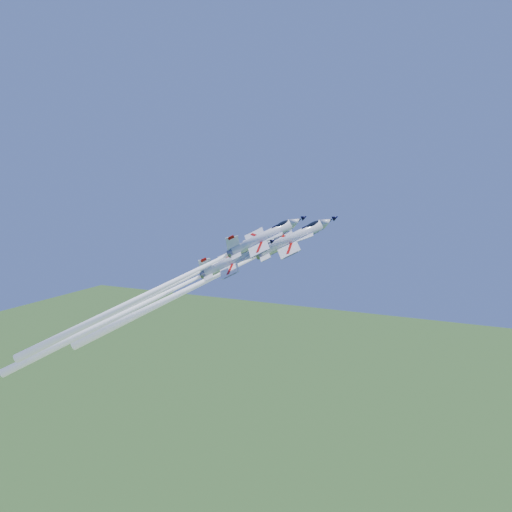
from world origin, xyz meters
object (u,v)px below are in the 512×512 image
at_px(jet_lead, 210,279).
at_px(jet_slot, 142,305).
at_px(jet_right, 165,286).
at_px(jet_left, 164,289).

bearing_deg(jet_lead, jet_slot, -76.46).
height_order(jet_lead, jet_slot, jet_lead).
xyz_separation_m(jet_lead, jet_right, (-2.97, -11.57, 0.45)).
bearing_deg(jet_right, jet_left, -177.96).
distance_m(jet_lead, jet_slot, 14.53).
xyz_separation_m(jet_lead, jet_left, (-10.80, -0.59, -2.87)).
distance_m(jet_lead, jet_left, 11.19).
relative_size(jet_right, jet_slot, 1.02).
bearing_deg(jet_lead, jet_left, -120.30).
distance_m(jet_left, jet_right, 13.89).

